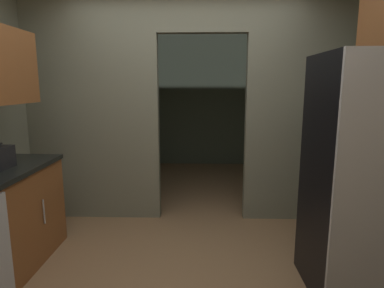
# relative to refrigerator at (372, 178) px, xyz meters

# --- Properties ---
(kitchen_partition) EXTENTS (3.65, 0.12, 2.84)m
(kitchen_partition) POSITION_rel_refrigerator_xyz_m (-1.47, 1.39, 0.62)
(kitchen_partition) COLOR gray
(kitchen_partition) RESTS_ON ground
(adjoining_room_shell) EXTENTS (3.65, 2.77, 2.84)m
(adjoining_room_shell) POSITION_rel_refrigerator_xyz_m (-1.42, 3.29, 0.53)
(adjoining_room_shell) COLOR slate
(adjoining_room_shell) RESTS_ON ground
(refrigerator) EXTENTS (0.83, 0.73, 1.78)m
(refrigerator) POSITION_rel_refrigerator_xyz_m (0.00, 0.00, 0.00)
(refrigerator) COLOR black
(refrigerator) RESTS_ON ground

